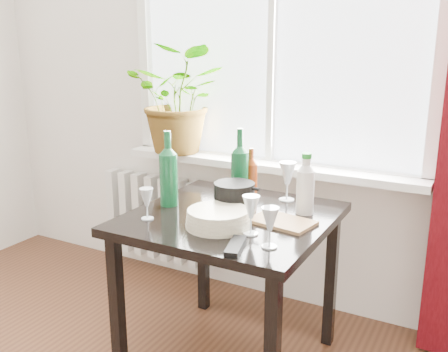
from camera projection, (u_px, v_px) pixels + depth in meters
The scene contains 18 objects.
window at pixel (274, 18), 2.60m from camera, with size 1.72×0.08×1.62m.
windowsill at pixel (266, 165), 2.74m from camera, with size 1.72×0.20×0.04m.
radiator at pixel (160, 218), 3.23m from camera, with size 0.80×0.10×0.55m.
table at pixel (231, 234), 2.23m from camera, with size 0.85×0.85×0.74m.
potted_plant at pixel (181, 99), 2.89m from camera, with size 0.57×0.49×0.63m, color #357F21.
wine_bottle_left at pixel (168, 168), 2.29m from camera, with size 0.08×0.08×0.36m, color #0E4A24, non-canonical shape.
wine_bottle_right at pixel (240, 165), 2.35m from camera, with size 0.08×0.08×0.36m, color #0D4522, non-canonical shape.
bottle_amber at pixel (251, 173), 2.39m from camera, with size 0.06×0.06×0.25m, color maroon, non-canonical shape.
cleaning_bottle at pixel (306, 184), 2.19m from camera, with size 0.08×0.08×0.27m, color silver, non-canonical shape.
wineglass_front_right at pixel (251, 215), 1.96m from camera, with size 0.07×0.07×0.16m, color white, non-canonical shape.
wineglass_far_right at pixel (270, 227), 1.83m from camera, with size 0.07×0.07×0.16m, color silver, non-canonical shape.
wineglass_back_center at pixel (287, 181), 2.38m from camera, with size 0.08×0.08×0.19m, color silver, non-canonical shape.
wineglass_back_left at pixel (239, 174), 2.57m from camera, with size 0.07×0.07×0.16m, color silver, non-canonical shape.
wineglass_front_left at pixel (147, 204), 2.13m from camera, with size 0.06×0.06×0.14m, color silver, non-canonical shape.
plate_stack at pixel (218, 218), 2.05m from camera, with size 0.27×0.27×0.07m, color beige.
fondue_pot at pixel (234, 198), 2.21m from camera, with size 0.21×0.18×0.14m, color black, non-canonical shape.
tv_remote at pixel (236, 246), 1.84m from camera, with size 0.05×0.17×0.02m, color black.
cutting_board at pixel (282, 222), 2.10m from camera, with size 0.26×0.17×0.01m, color olive.
Camera 1 is at (1.07, -0.30, 1.47)m, focal length 40.00 mm.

